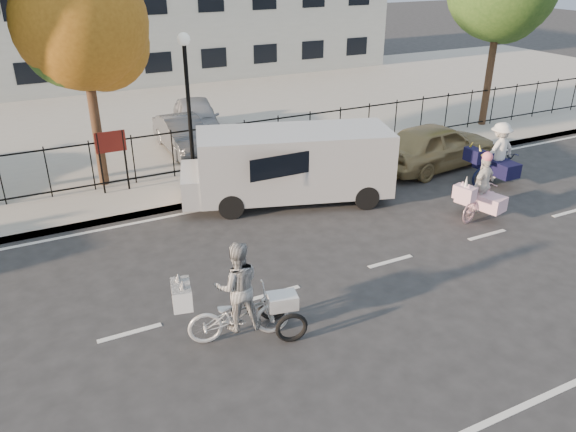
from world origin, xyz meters
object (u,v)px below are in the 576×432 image
bull_bike (497,160)px  white_van (291,164)px  zebra_trike (238,303)px  lamppost (187,82)px  gold_sedan (436,146)px  lot_car_c (183,134)px  lot_car_d (196,117)px  unicorn_bike (481,195)px

bull_bike → white_van: bearing=75.4°
zebra_trike → white_van: size_ratio=0.37×
lamppost → gold_sedan: size_ratio=0.97×
gold_sedan → lot_car_c: gold_sedan is taller
lot_car_c → white_van: bearing=-74.5°
white_van → lot_car_d: (-0.49, 6.93, -0.31)m
bull_bike → gold_sedan: size_ratio=0.47×
white_van → lot_car_d: white_van is taller
gold_sedan → zebra_trike: bearing=114.0°
lamppost → zebra_trike: bearing=-102.1°
zebra_trike → white_van: (3.70, 5.17, 0.38)m
unicorn_bike → bull_bike: bearing=-68.5°
bull_bike → lot_car_c: size_ratio=0.58×
gold_sedan → bull_bike: bearing=-168.4°
unicorn_bike → bull_bike: (2.20, 1.64, 0.09)m
gold_sedan → lamppost: bearing=66.0°
lamppost → lot_car_d: size_ratio=1.08×
unicorn_bike → gold_sedan: 3.94m
lot_car_d → zebra_trike: bearing=-92.5°
lot_car_d → gold_sedan: bearing=-35.2°
lamppost → lot_car_c: lamppost is taller
lamppost → white_van: lamppost is taller
lamppost → zebra_trike: size_ratio=1.88×
zebra_trike → gold_sedan: zebra_trike is taller
bull_bike → zebra_trike: bearing=109.9°
bull_bike → gold_sedan: bull_bike is taller
lot_car_d → bull_bike: bearing=-39.6°
bull_bike → gold_sedan: bearing=18.8°
white_van → gold_sedan: 5.53m
lamppost → bull_bike: lamppost is taller
lot_car_d → unicorn_bike: bearing=-53.9°
gold_sedan → unicorn_bike: bearing=150.1°
lot_car_c → lot_car_d: size_ratio=0.89×
lot_car_c → lot_car_d: 1.86m
white_van → lot_car_d: size_ratio=1.56×
white_van → unicorn_bike: bearing=-22.0°
lot_car_c → lot_car_d: (1.01, 1.56, 0.10)m
zebra_trike → gold_sedan: (9.21, 5.53, -0.00)m
gold_sedan → white_van: bearing=86.8°
unicorn_bike → white_van: (-3.98, 3.27, 0.45)m
zebra_trike → lot_car_d: bearing=-2.7°
lot_car_c → lot_car_d: bearing=57.0°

